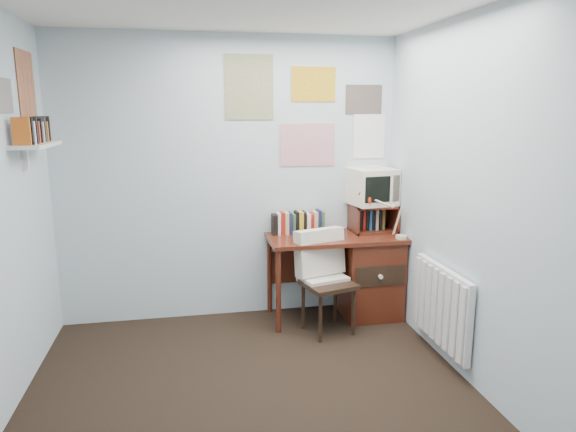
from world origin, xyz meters
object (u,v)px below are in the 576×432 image
Objects in this scene: desk_lamp at (402,218)px; radiator at (442,306)px; desk at (363,272)px; tv_riser at (373,218)px; crt_tv at (372,185)px; wall_shelf at (36,145)px; desk_chair at (328,284)px.

radiator is at bearing -71.65° from desk_lamp.
desk is 0.97m from radiator.
desk_lamp is 0.46× the size of radiator.
crt_tv reaches higher than tv_riser.
desk_lamp is 0.44m from crt_tv.
wall_shelf is at bearing -159.44° from desk_lamp.
desk_lamp is at bearing -5.51° from desk_chair.
desk_chair is 1.05× the size of radiator.
crt_tv is (0.52, 0.44, 0.77)m from desk_chair.
desk_chair is at bearing 1.99° from wall_shelf.
crt_tv is at bearing 99.79° from radiator.
radiator is at bearing -56.42° from desk_chair.
wall_shelf reaches higher than tv_riser.
tv_riser is 0.31m from crt_tv.
radiator is 1.29× the size of wall_shelf.
tv_riser is 0.65× the size of wall_shelf.
wall_shelf is at bearing -169.68° from tv_riser.
tv_riser is at bearing -66.76° from crt_tv.
crt_tv reaches higher than desk.
desk_lamp reaches higher than desk.
crt_tv is at bearing 133.55° from desk_lamp.
desk_lamp is 0.34m from tv_riser.
crt_tv is (-0.01, 0.02, 0.30)m from tv_riser.
desk_chair is 2.23× the size of crt_tv.
crt_tv is (-0.16, 0.32, 0.25)m from desk_lamp.
tv_riser reaches higher than desk.
wall_shelf reaches higher than desk_chair.
tv_riser is 2.83m from wall_shelf.
desk_lamp is at bearing -63.67° from tv_riser.
desk is 0.63m from desk_lamp.
desk_chair is at bearing 138.39° from radiator.
wall_shelf is (-2.69, -0.49, 0.74)m from tv_riser.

